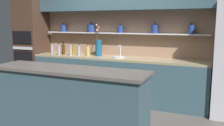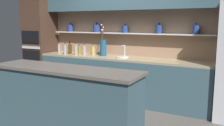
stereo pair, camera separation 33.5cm
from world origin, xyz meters
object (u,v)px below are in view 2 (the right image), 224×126
Objects in this scene: bottle_spirit_2 at (70,49)px; bottle_wine_4 at (70,49)px; bottle_spirit_3 at (59,48)px; flower_vase at (103,47)px; bottle_oil_1 at (79,50)px; bottle_spirit_5 at (93,51)px; oven_tower at (40,44)px; bottle_spirit_0 at (65,50)px; sink_fixture at (123,56)px; bottle_spirit_7 at (84,50)px; bottle_spirit_6 at (76,50)px.

bottle_wine_4 reaches higher than bottle_spirit_2.
bottle_spirit_3 is 0.29m from bottle_wine_4.
flower_vase is at bearing 0.35° from bottle_spirit_3.
bottle_oil_1 is 0.22m from bottle_spirit_2.
bottle_spirit_5 is at bearing 0.90° from bottle_wine_4.
bottle_spirit_0 is (0.89, -0.15, -0.07)m from oven_tower.
bottle_spirit_7 is at bearing -179.65° from sink_fixture.
bottle_spirit_0 is 0.12m from bottle_spirit_2.
oven_tower reaches higher than flower_vase.
oven_tower is 2.27m from sink_fixture.
flower_vase is 0.94m from bottle_wine_4.
bottle_wine_4 is 1.11× the size of bottle_spirit_6.
bottle_wine_4 is at bearing 146.73° from bottle_spirit_6.
bottle_spirit_2 is 0.24m from bottle_spirit_6.
oven_tower reaches higher than bottle_spirit_3.
bottle_spirit_3 is at bearing 179.10° from sink_fixture.
bottle_wine_4 is at bearing 169.35° from bottle_spirit_7.
bottle_spirit_7 is (0.14, 0.13, -0.02)m from bottle_spirit_6.
bottle_spirit_0 is 1.00× the size of bottle_spirit_2.
bottle_wine_4 is 1.28× the size of bottle_spirit_5.
sink_fixture is at bearing 6.60° from bottle_spirit_0.
bottle_spirit_3 is (-0.33, 0.19, -0.01)m from bottle_spirit_0.
bottle_spirit_2 is at bearing -12.35° from bottle_spirit_3.
bottle_oil_1 is (-0.67, 0.05, -0.10)m from flower_vase.
bottle_wine_4 is 0.48m from bottle_spirit_7.
bottle_spirit_0 is at bearing -9.38° from oven_tower.
bottle_spirit_0 is at bearing -160.01° from bottle_spirit_7.
oven_tower is 0.57m from bottle_spirit_3.
bottle_spirit_6 is (-1.09, -0.14, 0.09)m from sink_fixture.
bottle_spirit_7 is (1.31, 0.01, -0.08)m from oven_tower.
bottle_spirit_0 is 1.07× the size of bottle_spirit_7.
bottle_wine_4 is at bearing 126.12° from bottle_spirit_2.
bottle_wine_4 is (-0.27, -0.01, 0.02)m from bottle_oil_1.
oven_tower is 0.85m from bottle_wine_4.
bottle_spirit_0 is 0.86× the size of bottle_wine_4.
flower_vase reaches higher than bottle_oil_1.
bottle_spirit_0 is at bearing -79.17° from bottle_wine_4.
bottle_spirit_3 is at bearing 165.16° from bottle_spirit_6.
bottle_spirit_0 is 1.05× the size of bottle_spirit_3.
bottle_spirit_6 reaches higher than bottle_spirit_5.
bottle_spirit_2 reaches higher than bottle_spirit_5.
bottle_spirit_7 is (0.75, -0.03, -0.00)m from bottle_spirit_3.
bottle_spirit_7 is (0.20, -0.09, 0.01)m from bottle_oil_1.
oven_tower is 9.23× the size of bottle_spirit_7.
bottle_spirit_3 is 0.92m from bottle_spirit_5.
bottle_spirit_2 reaches higher than bottle_spirit_3.
flower_vase is at bearing 6.24° from bottle_spirit_2.
bottle_spirit_2 is 0.86× the size of bottle_wine_4.
flower_vase is 0.51m from sink_fixture.
flower_vase is 1.22m from bottle_spirit_3.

